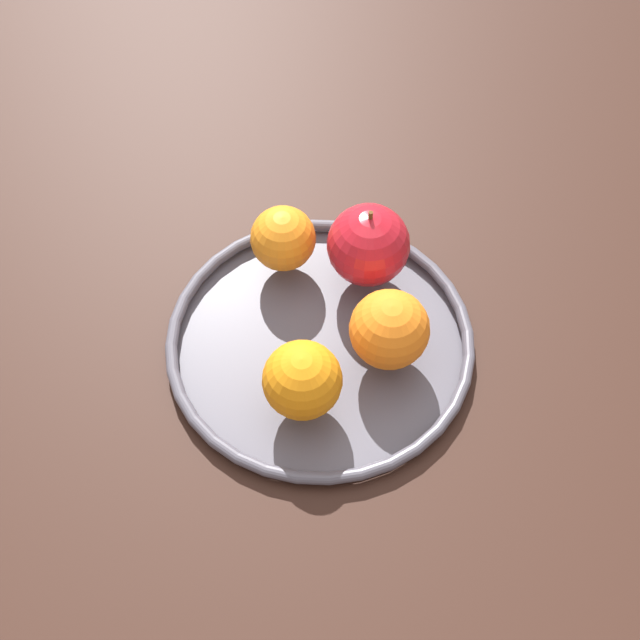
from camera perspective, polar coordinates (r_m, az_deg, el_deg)
name	(u,v)px	position (r cm, az deg, el deg)	size (l,w,h in cm)	color
ground_plane	(320,357)	(89.78, 0.00, -2.39)	(142.19, 142.19, 4.00)	#321C14
fruit_bowl	(320,342)	(87.29, 0.00, -1.40)	(30.30, 30.30, 1.80)	#514F5A
apple	(368,245)	(87.97, 3.12, 4.83)	(8.29, 8.29, 9.09)	red
orange_back_left	(302,380)	(79.88, -1.14, -3.88)	(7.32, 7.32, 7.32)	orange
orange_back_right	(389,329)	(82.74, 4.47, -0.61)	(7.60, 7.60, 7.60)	orange
orange_front_right	(283,238)	(89.48, -2.38, 5.25)	(6.64, 6.64, 6.64)	orange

